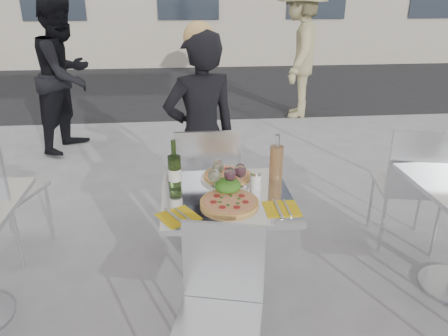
{
  "coord_description": "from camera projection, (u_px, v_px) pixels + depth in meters",
  "views": [
    {
      "loc": [
        -0.23,
        -2.18,
        1.83
      ],
      "look_at": [
        0.0,
        0.15,
        0.85
      ],
      "focal_mm": 35.0,
      "sensor_mm": 36.0,
      "label": 1
    }
  ],
  "objects": [
    {
      "name": "ground",
      "position": [
        226.0,
        302.0,
        2.73
      ],
      "size": [
        80.0,
        80.0,
        0.0
      ],
      "primitive_type": "plane",
      "color": "slate"
    },
    {
      "name": "street_asphalt",
      "position": [
        193.0,
        85.0,
        8.7
      ],
      "size": [
        24.0,
        5.0,
        0.0
      ],
      "primitive_type": "cube",
      "color": "black",
      "rests_on": "ground"
    },
    {
      "name": "main_table",
      "position": [
        227.0,
        227.0,
        2.52
      ],
      "size": [
        0.72,
        0.72,
        0.75
      ],
      "color": "#B7BABF",
      "rests_on": "ground"
    },
    {
      "name": "chair_far",
      "position": [
        207.0,
        180.0,
        3.07
      ],
      "size": [
        0.44,
        0.45,
        0.96
      ],
      "rotation": [
        0.0,
        0.0,
        3.15
      ],
      "color": "silver",
      "rests_on": "ground"
    },
    {
      "name": "chair_near",
      "position": [
        220.0,
        301.0,
        1.99
      ],
      "size": [
        0.47,
        0.48,
        0.85
      ],
      "rotation": [
        0.0,
        0.0,
        -0.24
      ],
      "color": "silver",
      "rests_on": "ground"
    },
    {
      "name": "side_chair_rfar",
      "position": [
        413.0,
        179.0,
        3.07
      ],
      "size": [
        0.51,
        0.52,
        0.96
      ],
      "rotation": [
        0.0,
        0.0,
        2.95
      ],
      "color": "silver",
      "rests_on": "ground"
    },
    {
      "name": "woman_diner",
      "position": [
        201.0,
        136.0,
        3.29
      ],
      "size": [
        0.66,
        0.53,
        1.56
      ],
      "primitive_type": "imported",
      "rotation": [
        0.0,
        0.0,
        3.46
      ],
      "color": "black",
      "rests_on": "ground"
    },
    {
      "name": "pedestrian_a",
      "position": [
        65.0,
        75.0,
        5.01
      ],
      "size": [
        0.92,
        1.03,
        1.75
      ],
      "primitive_type": "imported",
      "rotation": [
        0.0,
        0.0,
        1.22
      ],
      "color": "black",
      "rests_on": "ground"
    },
    {
      "name": "pedestrian_b",
      "position": [
        299.0,
        52.0,
        6.3
      ],
      "size": [
        1.05,
        1.38,
        1.9
      ],
      "primitive_type": "imported",
      "rotation": [
        0.0,
        0.0,
        4.4
      ],
      "color": "tan",
      "rests_on": "ground"
    },
    {
      "name": "pizza_near",
      "position": [
        229.0,
        202.0,
        2.33
      ],
      "size": [
        0.32,
        0.32,
        0.02
      ],
      "color": "#DDAF56",
      "rests_on": "main_table"
    },
    {
      "name": "pizza_far",
      "position": [
        228.0,
        177.0,
        2.63
      ],
      "size": [
        0.33,
        0.33,
        0.03
      ],
      "color": "white",
      "rests_on": "main_table"
    },
    {
      "name": "salad_plate",
      "position": [
        228.0,
        187.0,
        2.45
      ],
      "size": [
        0.22,
        0.22,
        0.09
      ],
      "color": "white",
      "rests_on": "main_table"
    },
    {
      "name": "wine_bottle",
      "position": [
        175.0,
        170.0,
        2.47
      ],
      "size": [
        0.07,
        0.07,
        0.29
      ],
      "color": "#36511E",
      "rests_on": "main_table"
    },
    {
      "name": "carafe",
      "position": [
        276.0,
        163.0,
        2.57
      ],
      "size": [
        0.08,
        0.08,
        0.29
      ],
      "color": "tan",
      "rests_on": "main_table"
    },
    {
      "name": "sugar_shaker",
      "position": [
        255.0,
        181.0,
        2.49
      ],
      "size": [
        0.06,
        0.06,
        0.11
      ],
      "color": "white",
      "rests_on": "main_table"
    },
    {
      "name": "wineglass_white_a",
      "position": [
        214.0,
        176.0,
        2.41
      ],
      "size": [
        0.07,
        0.07,
        0.16
      ],
      "color": "white",
      "rests_on": "main_table"
    },
    {
      "name": "wineglass_white_b",
      "position": [
        218.0,
        167.0,
        2.53
      ],
      "size": [
        0.07,
        0.07,
        0.16
      ],
      "color": "white",
      "rests_on": "main_table"
    },
    {
      "name": "wineglass_red_a",
      "position": [
        230.0,
        175.0,
        2.42
      ],
      "size": [
        0.07,
        0.07,
        0.16
      ],
      "color": "white",
      "rests_on": "main_table"
    },
    {
      "name": "wineglass_red_b",
      "position": [
        240.0,
        172.0,
        2.47
      ],
      "size": [
        0.07,
        0.07,
        0.16
      ],
      "color": "white",
      "rests_on": "main_table"
    },
    {
      "name": "napkin_left",
      "position": [
        178.0,
        216.0,
        2.21
      ],
      "size": [
        0.25,
        0.25,
        0.01
      ],
      "rotation": [
        0.0,
        0.0,
        0.52
      ],
      "color": "gold",
      "rests_on": "main_table"
    },
    {
      "name": "napkin_right",
      "position": [
        282.0,
        208.0,
        2.29
      ],
      "size": [
        0.18,
        0.2,
        0.01
      ],
      "rotation": [
        0.0,
        0.0,
        0.01
      ],
      "color": "gold",
      "rests_on": "main_table"
    }
  ]
}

